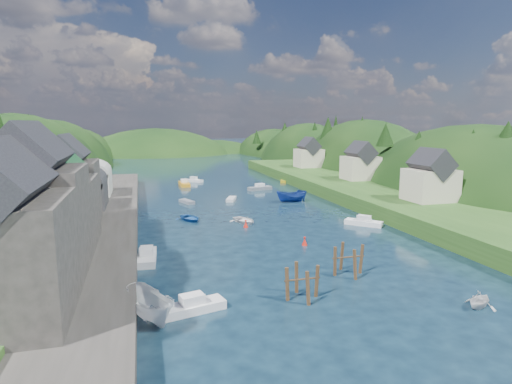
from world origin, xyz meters
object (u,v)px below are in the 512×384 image
object	(u,v)px
piling_cluster_near	(302,285)
channel_buoy_near	(305,241)
piling_cluster_far	(348,263)
channel_buoy_far	(246,224)

from	to	relation	value
piling_cluster_near	channel_buoy_near	xyz separation A→B (m)	(6.10, 14.75, -0.67)
piling_cluster_near	channel_buoy_near	distance (m)	15.97
piling_cluster_far	channel_buoy_near	size ratio (longest dim) A/B	3.20
piling_cluster_far	channel_buoy_far	xyz separation A→B (m)	(-5.10, 21.08, -0.72)
piling_cluster_far	channel_buoy_near	distance (m)	10.52
piling_cluster_near	piling_cluster_far	bearing A→B (deg)	33.36
piling_cluster_near	channel_buoy_near	bearing A→B (deg)	67.54
piling_cluster_far	channel_buoy_far	bearing A→B (deg)	103.61
piling_cluster_far	channel_buoy_far	distance (m)	21.70
piling_cluster_far	channel_buoy_near	xyz separation A→B (m)	(-0.37, 10.49, -0.72)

